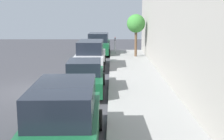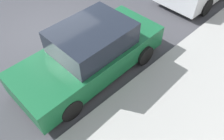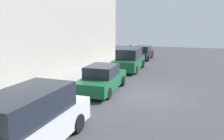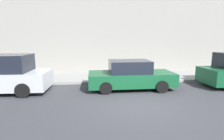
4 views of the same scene
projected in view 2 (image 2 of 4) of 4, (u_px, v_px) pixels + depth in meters
name	position (u px, v px, depth m)	size (l,w,h in m)	color
ground_plane	(53.00, 35.00, 7.85)	(60.00, 60.00, 0.00)	#38383D
sidewalk	(168.00, 125.00, 5.32)	(3.10, 32.00, 0.15)	gray
parked_sedan_third	(91.00, 52.00, 6.14)	(1.92, 4.55, 1.54)	#14512D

